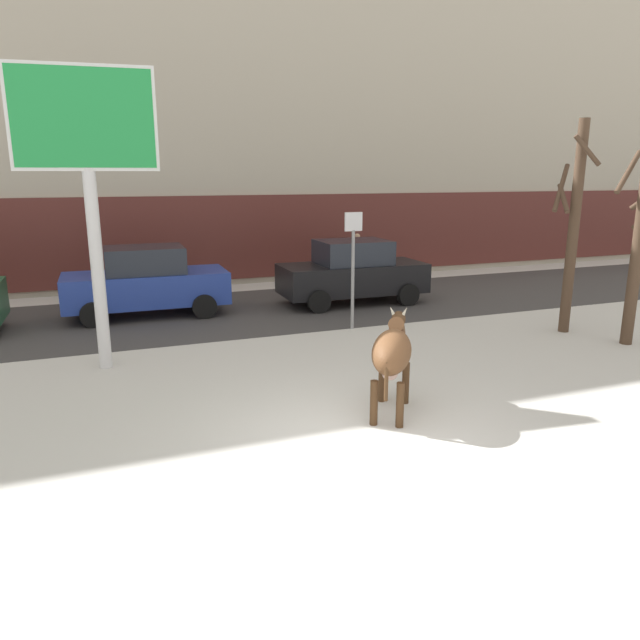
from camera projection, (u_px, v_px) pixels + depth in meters
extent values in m
plane|color=silver|center=(362.00, 442.00, 8.37)|extent=(120.00, 120.00, 0.00)
cube|color=#423F3F|center=(229.00, 312.00, 16.21)|extent=(60.00, 5.60, 0.01)
cube|color=#BCB29E|center=(179.00, 93.00, 21.11)|extent=(44.00, 6.00, 13.00)
cube|color=#5B2823|center=(201.00, 239.00, 19.52)|extent=(43.12, 0.10, 2.80)
ellipsoid|color=brown|center=(392.00, 352.00, 9.13)|extent=(1.28, 1.50, 0.64)
cylinder|color=#472D19|center=(382.00, 381.00, 9.80)|extent=(0.12, 0.12, 0.70)
cylinder|color=#472D19|center=(406.00, 383.00, 9.71)|extent=(0.12, 0.12, 0.70)
cylinder|color=#472D19|center=(374.00, 403.00, 8.87)|extent=(0.12, 0.12, 0.70)
cylinder|color=#472D19|center=(400.00, 405.00, 8.79)|extent=(0.12, 0.12, 0.70)
cylinder|color=brown|center=(397.00, 328.00, 9.80)|extent=(0.48, 0.54, 0.44)
ellipsoid|color=#472D19|center=(398.00, 319.00, 9.98)|extent=(0.44, 0.50, 0.28)
cone|color=beige|center=(392.00, 310.00, 9.93)|extent=(0.13, 0.11, 0.15)
cone|color=beige|center=(405.00, 311.00, 9.88)|extent=(0.13, 0.11, 0.15)
cylinder|color=#472D19|center=(386.00, 381.00, 8.56)|extent=(0.06, 0.06, 0.60)
ellipsoid|color=beige|center=(390.00, 374.00, 9.04)|extent=(0.36, 0.37, 0.20)
cylinder|color=silver|center=(98.00, 271.00, 11.15)|extent=(0.24, 0.24, 3.80)
cube|color=silver|center=(84.00, 118.00, 10.49)|extent=(2.53, 0.47, 1.82)
cube|color=green|center=(84.00, 118.00, 10.47)|extent=(2.40, 0.42, 1.70)
cube|color=#233D9E|center=(147.00, 288.00, 15.70)|extent=(4.22, 1.81, 0.84)
cube|color=#1E232D|center=(145.00, 260.00, 15.52)|extent=(2.02, 1.57, 0.68)
cylinder|color=black|center=(194.00, 294.00, 17.06)|extent=(0.64, 0.23, 0.64)
cylinder|color=black|center=(204.00, 306.00, 15.46)|extent=(0.64, 0.23, 0.64)
cylinder|color=black|center=(94.00, 301.00, 16.15)|extent=(0.64, 0.23, 0.64)
cylinder|color=black|center=(93.00, 315.00, 14.55)|extent=(0.64, 0.23, 0.64)
cube|color=black|center=(352.00, 278.00, 17.22)|extent=(4.22, 1.81, 0.84)
cube|color=#1E232D|center=(353.00, 252.00, 17.04)|extent=(2.02, 1.57, 0.68)
cylinder|color=black|center=(381.00, 284.00, 18.58)|extent=(0.64, 0.23, 0.64)
cylinder|color=black|center=(408.00, 295.00, 16.97)|extent=(0.64, 0.23, 0.64)
cylinder|color=black|center=(299.00, 290.00, 17.66)|extent=(0.64, 0.23, 0.64)
cylinder|color=black|center=(319.00, 301.00, 16.06)|extent=(0.64, 0.23, 0.64)
cylinder|color=#282833|center=(357.00, 271.00, 20.30)|extent=(0.24, 0.24, 0.88)
cube|color=brown|center=(357.00, 249.00, 20.12)|extent=(0.36, 0.22, 0.64)
sphere|color=tan|center=(357.00, 236.00, 20.01)|extent=(0.20, 0.20, 0.20)
cylinder|color=#4C3828|center=(574.00, 229.00, 13.67)|extent=(0.24, 0.24, 4.90)
cylinder|color=#4C3828|center=(564.00, 198.00, 13.50)|extent=(0.35, 0.67, 0.67)
cylinder|color=#4C3828|center=(587.00, 150.00, 12.97)|extent=(0.66, 0.34, 0.69)
cylinder|color=#4C3828|center=(561.00, 188.00, 13.66)|extent=(0.75, 0.54, 1.09)
cylinder|color=#4C3828|center=(637.00, 253.00, 12.74)|extent=(0.25, 0.25, 4.05)
cylinder|color=#4C3828|center=(628.00, 172.00, 12.64)|extent=(0.88, 0.36, 0.93)
cylinder|color=gray|center=(353.00, 280.00, 14.21)|extent=(0.08, 0.08, 2.40)
cube|color=silver|center=(353.00, 222.00, 13.88)|extent=(0.44, 0.04, 0.44)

